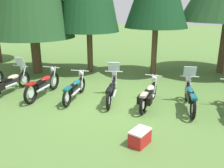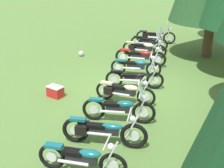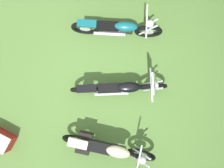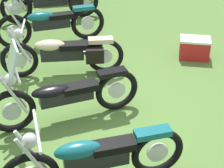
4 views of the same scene
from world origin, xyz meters
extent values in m
plane|color=#547A38|center=(0.00, 0.00, 0.00)|extent=(80.00, 80.00, 0.00)
torus|color=black|center=(-6.98, 1.53, 0.36)|extent=(0.13, 0.73, 0.73)
cylinder|color=silver|center=(-6.98, 1.53, 0.36)|extent=(0.06, 0.29, 0.28)
torus|color=black|center=(-7.06, -0.10, 0.36)|extent=(0.13, 0.73, 0.73)
cylinder|color=silver|center=(-7.06, -0.10, 0.36)|extent=(0.06, 0.29, 0.28)
cube|color=black|center=(-7.02, 0.72, 0.47)|extent=(0.21, 0.81, 0.24)
ellipsoid|color=#2D2D33|center=(-7.01, 0.94, 0.61)|extent=(0.25, 0.58, 0.18)
cube|color=black|center=(-7.03, 0.49, 0.58)|extent=(0.23, 0.55, 0.10)
cube|color=#2D2D33|center=(-7.05, -0.02, 0.71)|extent=(0.18, 0.45, 0.08)
cylinder|color=silver|center=(-7.05, 1.47, 0.66)|extent=(0.06, 0.34, 0.65)
cylinder|color=silver|center=(-6.92, 1.47, 0.66)|extent=(0.06, 0.34, 0.65)
cylinder|color=silver|center=(-6.99, 1.39, 1.00)|extent=(0.62, 0.06, 0.04)
sphere|color=silver|center=(-6.99, 1.48, 0.88)|extent=(0.18, 0.18, 0.17)
cylinder|color=silver|center=(-6.92, 0.53, 0.38)|extent=(0.12, 0.81, 0.08)
cube|color=silver|center=(-6.99, 1.41, 1.18)|extent=(0.45, 0.17, 0.39)
cube|color=black|center=(-7.19, 0.11, 0.46)|extent=(0.15, 0.33, 0.26)
cube|color=black|center=(-6.91, 0.09, 0.46)|extent=(0.15, 0.33, 0.26)
torus|color=black|center=(-5.42, 1.11, 0.35)|extent=(0.25, 0.70, 0.69)
cylinder|color=silver|center=(-5.42, 1.11, 0.35)|extent=(0.11, 0.27, 0.27)
torus|color=black|center=(-5.75, -0.30, 0.35)|extent=(0.25, 0.70, 0.69)
cylinder|color=silver|center=(-5.75, -0.30, 0.35)|extent=(0.11, 0.27, 0.27)
cube|color=black|center=(-5.59, 0.41, 0.45)|extent=(0.35, 0.75, 0.24)
ellipsoid|color=black|center=(-5.54, 0.60, 0.60)|extent=(0.35, 0.55, 0.19)
cube|color=black|center=(-5.63, 0.21, 0.57)|extent=(0.33, 0.52, 0.10)
cube|color=black|center=(-5.73, -0.23, 0.67)|extent=(0.27, 0.47, 0.08)
cylinder|color=silver|center=(-5.51, 1.07, 0.64)|extent=(0.12, 0.34, 0.65)
cylinder|color=silver|center=(-5.37, 1.04, 0.64)|extent=(0.12, 0.34, 0.65)
cylinder|color=silver|center=(-5.45, 0.98, 0.98)|extent=(0.60, 0.17, 0.04)
sphere|color=silver|center=(-5.43, 1.07, 0.86)|extent=(0.20, 0.20, 0.17)
cylinder|color=silver|center=(-5.50, 0.22, 0.37)|extent=(0.24, 0.72, 0.08)
cube|color=silver|center=(-5.45, 1.00, 1.16)|extent=(0.46, 0.25, 0.39)
torus|color=black|center=(-4.05, 1.04, 0.35)|extent=(0.24, 0.71, 0.71)
cylinder|color=silver|center=(-4.05, 1.04, 0.35)|extent=(0.10, 0.28, 0.28)
torus|color=black|center=(-4.38, -0.57, 0.35)|extent=(0.24, 0.71, 0.71)
cylinder|color=silver|center=(-4.38, -0.57, 0.35)|extent=(0.10, 0.28, 0.28)
cube|color=black|center=(-4.22, 0.23, 0.47)|extent=(0.38, 0.84, 0.25)
ellipsoid|color=beige|center=(-4.17, 0.46, 0.62)|extent=(0.39, 0.62, 0.19)
cube|color=black|center=(-4.26, 0.01, 0.59)|extent=(0.36, 0.58, 0.10)
cube|color=beige|center=(-4.37, -0.49, 0.69)|extent=(0.29, 0.47, 0.08)
cylinder|color=silver|center=(-4.15, 1.00, 0.65)|extent=(0.11, 0.34, 0.65)
cylinder|color=silver|center=(-3.98, 0.97, 0.65)|extent=(0.11, 0.34, 0.65)
cylinder|color=silver|center=(-4.08, 0.90, 0.99)|extent=(0.76, 0.19, 0.04)
sphere|color=silver|center=(-4.06, 0.99, 0.87)|extent=(0.20, 0.20, 0.17)
cylinder|color=silver|center=(-4.12, 0.03, 0.37)|extent=(0.24, 0.81, 0.08)
cube|color=silver|center=(-4.08, 0.92, 1.17)|extent=(0.46, 0.24, 0.39)
cube|color=black|center=(-4.51, -0.34, 0.45)|extent=(0.20, 0.34, 0.26)
cube|color=black|center=(-4.17, -0.41, 0.45)|extent=(0.20, 0.34, 0.26)
torus|color=black|center=(-2.63, 1.00, 0.38)|extent=(0.18, 0.77, 0.76)
cylinder|color=silver|center=(-2.63, 1.00, 0.38)|extent=(0.08, 0.30, 0.29)
torus|color=black|center=(-2.79, -0.68, 0.38)|extent=(0.18, 0.77, 0.76)
cylinder|color=silver|center=(-2.79, -0.68, 0.38)|extent=(0.08, 0.30, 0.29)
cube|color=black|center=(-2.71, 0.16, 0.49)|extent=(0.28, 0.85, 0.26)
ellipsoid|color=#B21919|center=(-2.69, 0.39, 0.65)|extent=(0.31, 0.61, 0.20)
cube|color=black|center=(-2.73, -0.07, 0.62)|extent=(0.29, 0.57, 0.10)
cube|color=#B21919|center=(-2.78, -0.60, 0.74)|extent=(0.23, 0.46, 0.08)
cylinder|color=silver|center=(-2.71, 0.94, 0.68)|extent=(0.08, 0.34, 0.65)
cylinder|color=silver|center=(-2.56, 0.93, 0.68)|extent=(0.08, 0.34, 0.65)
cylinder|color=silver|center=(-2.65, 0.86, 1.02)|extent=(0.75, 0.11, 0.04)
sphere|color=silver|center=(-2.64, 0.95, 0.90)|extent=(0.19, 0.19, 0.17)
cylinder|color=silver|center=(-2.60, -0.04, 0.40)|extent=(0.16, 0.83, 0.08)
torus|color=black|center=(-1.35, 0.84, 0.34)|extent=(0.11, 0.68, 0.67)
cylinder|color=silver|center=(-1.35, 0.84, 0.34)|extent=(0.06, 0.26, 0.26)
torus|color=black|center=(-1.39, -0.69, 0.34)|extent=(0.11, 0.68, 0.67)
cylinder|color=silver|center=(-1.39, -0.69, 0.34)|extent=(0.06, 0.26, 0.26)
cube|color=black|center=(-1.37, 0.07, 0.45)|extent=(0.20, 0.77, 0.25)
ellipsoid|color=#14606B|center=(-1.37, 0.29, 0.60)|extent=(0.24, 0.55, 0.19)
cube|color=black|center=(-1.38, -0.14, 0.57)|extent=(0.23, 0.51, 0.10)
cube|color=#14606B|center=(-1.39, -0.61, 0.66)|extent=(0.18, 0.44, 0.08)
cylinder|color=silver|center=(-1.42, 0.79, 0.63)|extent=(0.05, 0.34, 0.65)
cylinder|color=silver|center=(-1.28, 0.78, 0.63)|extent=(0.05, 0.34, 0.65)
cylinder|color=silver|center=(-1.35, 0.70, 0.97)|extent=(0.75, 0.06, 0.04)
sphere|color=silver|center=(-1.35, 0.79, 0.85)|extent=(0.17, 0.17, 0.17)
cylinder|color=silver|center=(-1.26, -0.10, 0.36)|extent=(0.10, 0.76, 0.08)
torus|color=black|center=(-0.01, 0.96, 0.35)|extent=(0.14, 0.70, 0.69)
cylinder|color=silver|center=(-0.01, 0.96, 0.35)|extent=(0.07, 0.27, 0.27)
torus|color=black|center=(0.10, -0.64, 0.35)|extent=(0.14, 0.70, 0.69)
cylinder|color=silver|center=(0.10, -0.64, 0.35)|extent=(0.07, 0.27, 0.27)
cube|color=black|center=(0.05, 0.16, 0.43)|extent=(0.25, 0.81, 0.20)
ellipsoid|color=black|center=(0.03, 0.38, 0.56)|extent=(0.28, 0.58, 0.15)
cube|color=black|center=(0.06, -0.06, 0.53)|extent=(0.27, 0.54, 0.10)
cube|color=black|center=(0.10, -0.56, 0.67)|extent=(0.21, 0.45, 0.08)
cylinder|color=silver|center=(-0.08, 0.89, 0.64)|extent=(0.07, 0.34, 0.65)
cylinder|color=silver|center=(0.07, 0.90, 0.64)|extent=(0.07, 0.34, 0.65)
cylinder|color=silver|center=(0.00, 0.82, 0.98)|extent=(0.71, 0.08, 0.04)
sphere|color=silver|center=(0.00, 0.91, 0.86)|extent=(0.18, 0.18, 0.17)
cylinder|color=silver|center=(0.18, -0.01, 0.37)|extent=(0.13, 0.80, 0.08)
cube|color=silver|center=(0.00, 0.84, 1.16)|extent=(0.45, 0.18, 0.39)
torus|color=black|center=(1.57, 0.72, 0.34)|extent=(0.22, 0.68, 0.67)
cylinder|color=silver|center=(1.57, 0.72, 0.34)|extent=(0.10, 0.27, 0.26)
torus|color=black|center=(1.29, -0.79, 0.34)|extent=(0.22, 0.68, 0.67)
cylinder|color=silver|center=(1.29, -0.79, 0.34)|extent=(0.10, 0.27, 0.26)
cube|color=black|center=(1.43, -0.04, 0.45)|extent=(0.34, 0.79, 0.25)
ellipsoid|color=beige|center=(1.47, 0.17, 0.60)|extent=(0.35, 0.58, 0.20)
cube|color=black|center=(1.39, -0.25, 0.57)|extent=(0.33, 0.54, 0.10)
cube|color=beige|center=(1.30, -0.72, 0.66)|extent=(0.27, 0.47, 0.08)
cylinder|color=silver|center=(1.49, 0.67, 0.63)|extent=(0.11, 0.34, 0.65)
cylinder|color=silver|center=(1.64, 0.64, 0.63)|extent=(0.11, 0.34, 0.65)
cylinder|color=silver|center=(1.55, 0.58, 0.97)|extent=(0.63, 0.15, 0.04)
sphere|color=silver|center=(1.57, 0.67, 0.85)|extent=(0.20, 0.20, 0.17)
cylinder|color=silver|center=(1.52, -0.23, 0.36)|extent=(0.22, 0.76, 0.08)
cube|color=black|center=(1.16, -0.57, 0.44)|extent=(0.20, 0.34, 0.26)
cube|color=black|center=(1.48, -0.63, 0.44)|extent=(0.20, 0.34, 0.26)
torus|color=black|center=(2.82, 0.72, 0.37)|extent=(0.11, 0.74, 0.74)
cylinder|color=silver|center=(2.82, 0.72, 0.37)|extent=(0.06, 0.29, 0.29)
torus|color=black|center=(2.85, -0.85, 0.37)|extent=(0.11, 0.74, 0.74)
cylinder|color=silver|center=(2.85, -0.85, 0.37)|extent=(0.06, 0.29, 0.29)
cube|color=black|center=(2.83, -0.06, 0.48)|extent=(0.20, 0.78, 0.25)
ellipsoid|color=#14606B|center=(2.83, 0.15, 0.63)|extent=(0.24, 0.56, 0.19)
cube|color=black|center=(2.84, -0.28, 0.60)|extent=(0.23, 0.52, 0.10)
cube|color=#14606B|center=(2.85, -0.77, 0.72)|extent=(0.18, 0.44, 0.08)
cylinder|color=silver|center=(2.75, 0.66, 0.67)|extent=(0.05, 0.34, 0.65)
cylinder|color=silver|center=(2.89, 0.66, 0.67)|extent=(0.05, 0.34, 0.65)
cylinder|color=silver|center=(2.82, 0.58, 1.00)|extent=(0.68, 0.05, 0.04)
sphere|color=silver|center=(2.82, 0.67, 0.88)|extent=(0.17, 0.17, 0.17)
cylinder|color=silver|center=(2.95, -0.23, 0.39)|extent=(0.09, 0.78, 0.08)
cube|color=silver|center=(2.82, 0.60, 1.18)|extent=(0.44, 0.16, 0.39)
torus|color=black|center=(4.21, 0.56, 0.38)|extent=(0.13, 0.76, 0.76)
cylinder|color=silver|center=(4.21, 0.56, 0.38)|extent=(0.05, 0.29, 0.29)
torus|color=black|center=(4.18, -1.06, 0.38)|extent=(0.13, 0.76, 0.76)
cylinder|color=silver|center=(4.18, -1.06, 0.38)|extent=(0.05, 0.29, 0.29)
cube|color=black|center=(4.20, -0.25, 0.48)|extent=(0.19, 0.81, 0.22)
ellipsoid|color=#14606B|center=(4.20, -0.03, 0.61)|extent=(0.23, 0.58, 0.17)
cube|color=black|center=(4.19, -0.47, 0.58)|extent=(0.22, 0.54, 0.10)
cube|color=#14606B|center=(4.19, -0.98, 0.73)|extent=(0.17, 0.44, 0.08)
cylinder|color=silver|center=(4.14, 0.50, 0.68)|extent=(0.05, 0.34, 0.65)
cylinder|color=silver|center=(4.28, 0.50, 0.68)|extent=(0.05, 0.34, 0.65)
cylinder|color=silver|center=(4.21, 0.42, 1.01)|extent=(0.76, 0.05, 0.04)
sphere|color=silver|center=(4.21, 0.51, 0.89)|extent=(0.17, 0.17, 0.17)
cylinder|color=silver|center=(4.30, -0.43, 0.40)|extent=(0.09, 0.81, 0.08)
cube|color=black|center=(4.05, -0.86, 0.48)|extent=(0.15, 0.32, 0.26)
cube|color=black|center=(4.33, -0.87, 0.48)|extent=(0.15, 0.32, 0.26)
torus|color=black|center=(5.53, 0.21, 0.34)|extent=(0.14, 0.69, 0.69)
cylinder|color=silver|center=(5.53, 0.21, 0.34)|extent=(0.07, 0.27, 0.27)
torus|color=black|center=(5.42, -1.31, 0.34)|extent=(0.14, 0.69, 0.69)
cylinder|color=silver|center=(5.42, -1.31, 0.34)|extent=(0.07, 0.27, 0.27)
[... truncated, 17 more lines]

